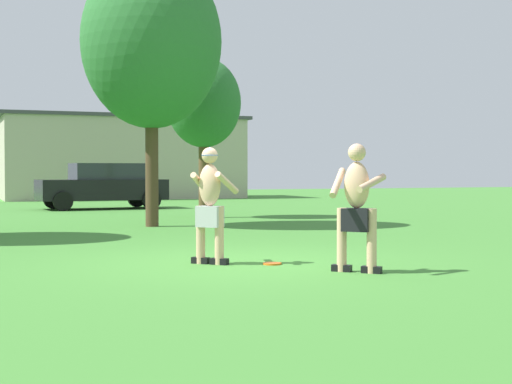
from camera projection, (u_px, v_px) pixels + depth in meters
ground_plane at (239, 263)px, 11.25m from camera, size 80.00×80.00×0.00m
player_with_cap at (210, 200)px, 11.06m from camera, size 0.75×0.78×1.67m
player_in_black at (357, 205)px, 10.15m from camera, size 0.81×0.73×1.69m
frisbee at (272, 264)px, 11.03m from camera, size 0.27×0.27×0.03m
car_black_mid_lot at (103, 185)px, 26.94m from camera, size 4.40×2.23×1.58m
outbuilding_behind_lot at (123, 157)px, 37.14m from camera, size 11.48×4.78×3.91m
tree_right_field at (151, 42)px, 18.38m from camera, size 3.32×3.32×6.45m
tree_behind_players at (204, 104)px, 21.91m from camera, size 2.11×2.11×4.51m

